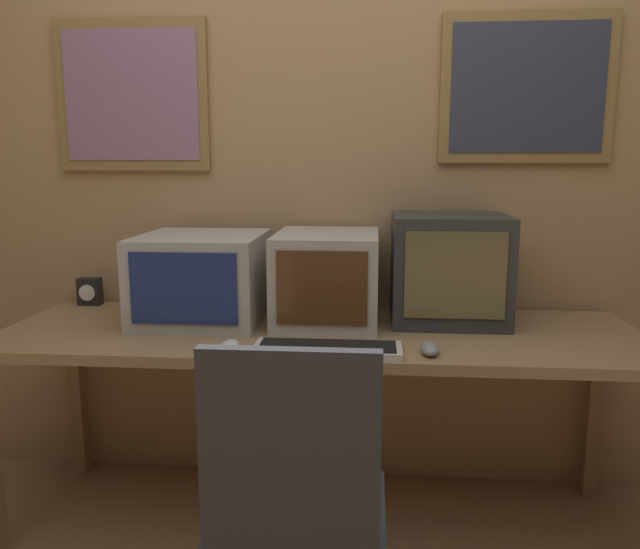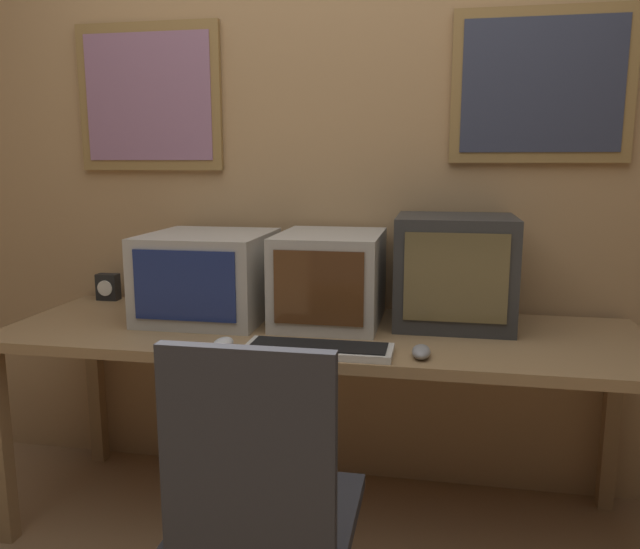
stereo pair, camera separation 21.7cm
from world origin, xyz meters
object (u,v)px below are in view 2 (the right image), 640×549
Objects in this scene: keyboard_main at (319,349)px; desk_clock at (108,287)px; monitor_left at (209,275)px; office_chair at (265,545)px; mouse_near_keyboard at (421,352)px; monitor_right at (454,271)px; monitor_center at (330,278)px; mouse_far_corner at (223,344)px.

keyboard_main is 1.18m from desk_clock.
monitor_left is 0.50× the size of office_chair.
mouse_near_keyboard is at bearing 56.09° from office_chair.
desk_clock is at bearing 174.70° from monitor_right.
monitor_center is 0.54m from mouse_near_keyboard.
monitor_left is at bearing -177.29° from monitor_center.
monitor_center reaches higher than keyboard_main.
keyboard_main is at bearing -178.37° from mouse_near_keyboard.
monitor_right is (0.45, 0.04, 0.03)m from monitor_center.
keyboard_main is 4.33× the size of mouse_near_keyboard.
monitor_right is 0.43× the size of office_chair.
office_chair reaches higher than desk_clock.
monitor_left is 4.25× the size of desk_clock.
mouse_far_corner is (-0.30, -0.02, 0.01)m from keyboard_main.
desk_clock is (-0.53, 0.20, -0.10)m from monitor_left.
keyboard_main is 0.31m from mouse_near_keyboard.
keyboard_main is at bearing 86.16° from office_chair.
desk_clock is (-0.72, 0.59, 0.04)m from mouse_far_corner.
monitor_left is 1.02× the size of monitor_center.
mouse_far_corner is at bearing -123.60° from monitor_center.
mouse_near_keyboard reaches higher than mouse_far_corner.
monitor_right reaches higher than office_chair.
monitor_center reaches higher than monitor_left.
monitor_right is 3.92× the size of mouse_near_keyboard.
monitor_left is at bearing 115.94° from mouse_far_corner.
desk_clock reaches higher than keyboard_main.
monitor_right is 0.90× the size of keyboard_main.
keyboard_main is at bearing -29.01° from desk_clock.
monitor_center is 1.03m from office_chair.
monitor_right is 1.46m from desk_clock.
office_chair is at bearing -47.37° from desk_clock.
office_chair is (0.46, -0.88, -0.49)m from monitor_left.
office_chair is at bearing -93.84° from keyboard_main.
mouse_near_keyboard is at bearing -24.09° from monitor_left.
desk_clock is at bearing 132.63° from office_chair.
monitor_center is at bearing -174.39° from monitor_right.
mouse_near_keyboard is 0.11× the size of office_chair.
mouse_near_keyboard is at bearing 1.63° from keyboard_main.
mouse_near_keyboard is (-0.10, -0.43, -0.18)m from monitor_right.
mouse_near_keyboard is at bearing -103.29° from monitor_right.
office_chair is (0.99, -1.08, -0.39)m from desk_clock.
desk_clock is 1.52m from office_chair.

